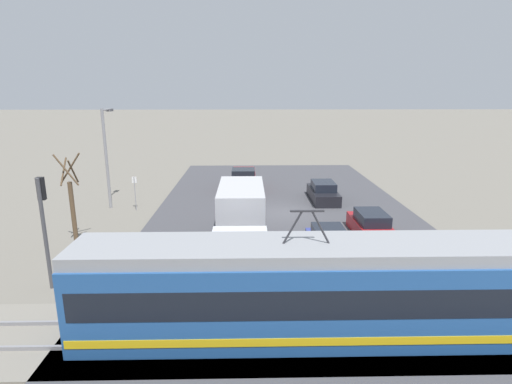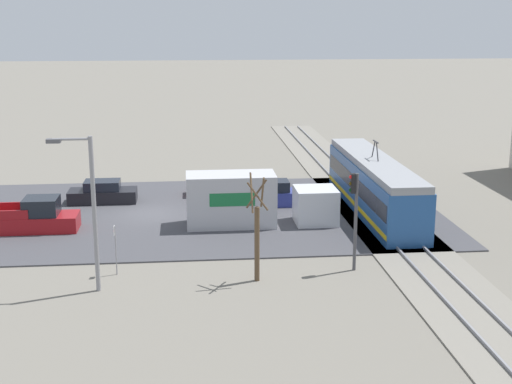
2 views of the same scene
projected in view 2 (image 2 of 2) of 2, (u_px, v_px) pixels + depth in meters
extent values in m
plane|color=slate|center=(150.00, 215.00, 44.53)|extent=(320.00, 320.00, 0.00)
cube|color=#424247|center=(150.00, 214.00, 44.52)|extent=(17.90, 36.32, 0.08)
cube|color=gray|center=(370.00, 209.00, 45.87)|extent=(70.68, 4.40, 0.08)
cube|color=gray|center=(360.00, 207.00, 45.78)|extent=(69.27, 0.10, 0.14)
cube|color=gray|center=(381.00, 207.00, 45.92)|extent=(69.27, 0.10, 0.14)
cube|color=#235193|center=(374.00, 188.00, 44.92)|extent=(15.36, 2.56, 2.93)
cube|color=black|center=(374.00, 183.00, 44.84)|extent=(14.90, 2.59, 0.98)
cube|color=gold|center=(373.00, 202.00, 45.14)|extent=(15.21, 2.60, 0.28)
cube|color=gray|center=(375.00, 162.00, 44.52)|extent=(15.36, 2.36, 0.42)
cylinder|color=#2D2D33|center=(374.00, 149.00, 44.77)|extent=(0.66, 0.07, 1.15)
cylinder|color=#2D2D33|center=(377.00, 152.00, 43.90)|extent=(0.66, 0.07, 1.15)
cube|color=#2D2D33|center=(376.00, 142.00, 44.20)|extent=(1.10, 0.08, 0.06)
cube|color=silver|center=(316.00, 205.00, 42.43)|extent=(2.47, 2.45, 2.10)
cube|color=#B2B2B7|center=(231.00, 200.00, 41.82)|extent=(2.47, 5.21, 3.09)
cube|color=#196B38|center=(232.00, 200.00, 40.55)|extent=(0.02, 2.60, 0.77)
cube|color=maroon|center=(29.00, 223.00, 40.97)|extent=(2.03, 5.65, 0.93)
cube|color=black|center=(41.00, 206.00, 40.81)|extent=(1.87, 1.92, 1.00)
cube|color=maroon|center=(2.00, 215.00, 39.78)|extent=(0.12, 2.82, 0.54)
cube|color=maroon|center=(10.00, 207.00, 41.58)|extent=(0.12, 2.82, 0.54)
cube|color=maroon|center=(221.00, 188.00, 49.28)|extent=(1.79, 4.46, 0.85)
cube|color=black|center=(221.00, 178.00, 49.10)|extent=(1.54, 2.32, 0.62)
cube|color=black|center=(103.00, 196.00, 47.25)|extent=(1.89, 4.45, 0.84)
cube|color=black|center=(102.00, 185.00, 47.08)|extent=(1.63, 2.31, 0.62)
cube|color=navy|center=(272.00, 198.00, 46.60)|extent=(1.77, 4.27, 0.93)
cube|color=black|center=(272.00, 186.00, 46.41)|extent=(1.52, 2.22, 0.68)
cylinder|color=#47474C|center=(356.00, 223.00, 34.34)|extent=(0.16, 0.16, 4.84)
cube|color=black|center=(353.00, 183.00, 33.85)|extent=(0.28, 0.22, 0.95)
sphere|color=red|center=(351.00, 177.00, 33.76)|extent=(0.18, 0.18, 0.18)
sphere|color=#3C2C06|center=(351.00, 183.00, 33.84)|extent=(0.18, 0.18, 0.18)
sphere|color=black|center=(351.00, 190.00, 33.92)|extent=(0.18, 0.18, 0.18)
cylinder|color=brown|center=(257.00, 244.00, 33.11)|extent=(0.24, 0.24, 3.58)
cylinder|color=brown|center=(258.00, 197.00, 32.30)|extent=(0.09, 1.00, 1.37)
cylinder|color=brown|center=(262.00, 192.00, 32.54)|extent=(1.20, 0.09, 1.67)
cylinder|color=brown|center=(256.00, 194.00, 32.78)|extent=(0.09, 1.00, 1.37)
cylinder|color=brown|center=(252.00, 193.00, 32.49)|extent=(1.20, 0.09, 1.67)
cylinder|color=gray|center=(95.00, 215.00, 31.46)|extent=(0.20, 0.20, 7.09)
cylinder|color=gray|center=(71.00, 139.00, 30.56)|extent=(0.12, 1.60, 0.12)
cube|color=#515156|center=(53.00, 141.00, 30.50)|extent=(0.36, 0.60, 0.18)
cylinder|color=gray|center=(116.00, 250.00, 34.03)|extent=(0.06, 0.06, 2.44)
cube|color=white|center=(114.00, 230.00, 33.78)|extent=(0.32, 0.02, 0.44)
cube|color=red|center=(114.00, 230.00, 33.78)|extent=(0.31, 0.01, 0.10)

